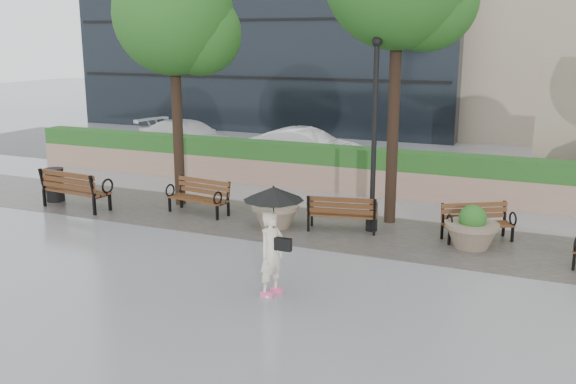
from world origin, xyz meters
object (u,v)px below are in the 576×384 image
at_px(planter_left, 275,212).
at_px(lamppost, 374,148).
at_px(bench_3, 477,230).
at_px(trash_bin, 55,186).
at_px(bench_1, 199,204).
at_px(pedestrian, 273,230).
at_px(bench_2, 342,220).
at_px(bench_0, 76,197).
at_px(planter_right, 472,231).
at_px(car_right, 306,148).
at_px(car_left, 189,138).

bearing_deg(planter_left, lamppost, 15.92).
bearing_deg(bench_3, trash_bin, 153.27).
xyz_separation_m(bench_1, pedestrian, (4.09, -4.19, 0.94)).
bearing_deg(bench_1, bench_2, 8.85).
bearing_deg(bench_2, planter_left, 0.83).
xyz_separation_m(bench_0, trash_bin, (-1.12, 0.41, 0.13)).
relative_size(bench_0, bench_1, 1.17).
relative_size(planter_left, planter_right, 0.98).
bearing_deg(planter_left, bench_0, -174.46).
relative_size(bench_3, pedestrian, 0.84).
height_order(bench_1, lamppost, lamppost).
height_order(bench_0, bench_1, bench_0).
bearing_deg(bench_0, bench_1, -159.84).
relative_size(bench_2, car_right, 0.42).
bearing_deg(bench_3, planter_left, 158.57).
bearing_deg(pedestrian, car_left, 55.52).
bearing_deg(lamppost, trash_bin, -175.07).
distance_m(bench_0, bench_3, 10.47).
xyz_separation_m(lamppost, pedestrian, (-0.52, -4.53, -0.82)).
bearing_deg(car_right, bench_0, 157.78).
relative_size(bench_0, lamppost, 0.45).
height_order(bench_2, planter_right, planter_right).
bearing_deg(trash_bin, planter_right, 2.03).
xyz_separation_m(planter_right, car_left, (-11.93, 7.47, 0.30)).
distance_m(bench_2, car_right, 8.11).
distance_m(trash_bin, car_right, 8.91).
distance_m(bench_1, car_right, 7.19).
relative_size(bench_1, bench_3, 1.06).
bearing_deg(bench_0, lamppost, -165.67).
relative_size(lamppost, pedestrian, 2.30).
bearing_deg(planter_left, bench_1, 172.65).
relative_size(planter_right, pedestrian, 0.59).
distance_m(planter_right, lamppost, 2.92).
height_order(bench_3, lamppost, lamppost).
height_order(trash_bin, car_right, car_right).
xyz_separation_m(car_right, pedestrian, (3.94, -11.36, 0.52)).
bearing_deg(bench_1, lamppost, 12.54).
relative_size(planter_right, car_left, 0.25).
distance_m(bench_3, car_left, 13.83).
distance_m(planter_left, car_left, 10.64).
height_order(lamppost, car_left, lamppost).
relative_size(trash_bin, car_left, 0.19).
bearing_deg(bench_0, car_right, -107.69).
relative_size(bench_2, lamppost, 0.38).
distance_m(planter_left, car_right, 7.81).
bearing_deg(lamppost, planter_right, -8.95).
bearing_deg(car_left, trash_bin, -162.60).
relative_size(planter_left, car_left, 0.24).
relative_size(bench_0, trash_bin, 2.29).
distance_m(bench_1, trash_bin, 4.48).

